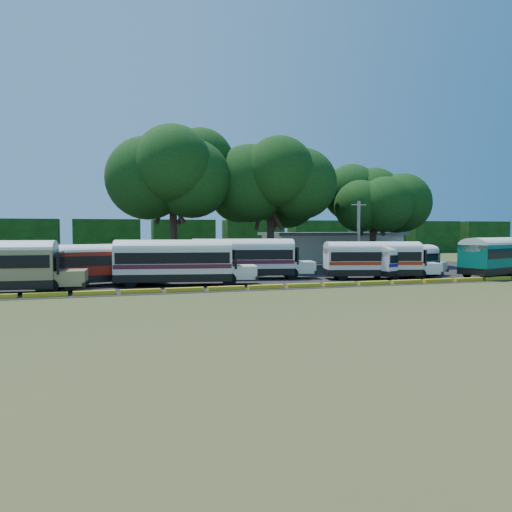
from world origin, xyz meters
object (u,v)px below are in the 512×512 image
object	(u,v)px
bus_cream_west	(177,260)
bus_white_red	(375,258)
bus_teal	(500,254)
bus_red	(92,262)
tree_west	(173,166)

from	to	relation	value
bus_cream_west	bus_white_red	distance (m)	17.38
bus_teal	bus_cream_west	bearing A→B (deg)	158.26
bus_red	bus_teal	bearing A→B (deg)	-18.90
bus_red	bus_white_red	bearing A→B (deg)	-17.81
bus_red	bus_cream_west	xyz separation A→B (m)	(6.28, -1.79, 0.17)
bus_cream_west	tree_west	xyz separation A→B (m)	(1.82, 14.64, 9.07)
bus_teal	bus_red	bearing A→B (deg)	155.95
bus_white_red	tree_west	size ratio (longest dim) A/B	0.67
bus_cream_west	tree_west	bearing A→B (deg)	93.52
bus_red	bus_cream_west	size ratio (longest dim) A/B	0.90
bus_teal	tree_west	world-z (taller)	tree_west
bus_cream_west	tree_west	distance (m)	17.31
bus_cream_west	bus_teal	xyz separation A→B (m)	(29.58, -1.59, 0.07)
bus_red	tree_west	size ratio (longest dim) A/B	0.66
bus_red	bus_teal	distance (m)	36.01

